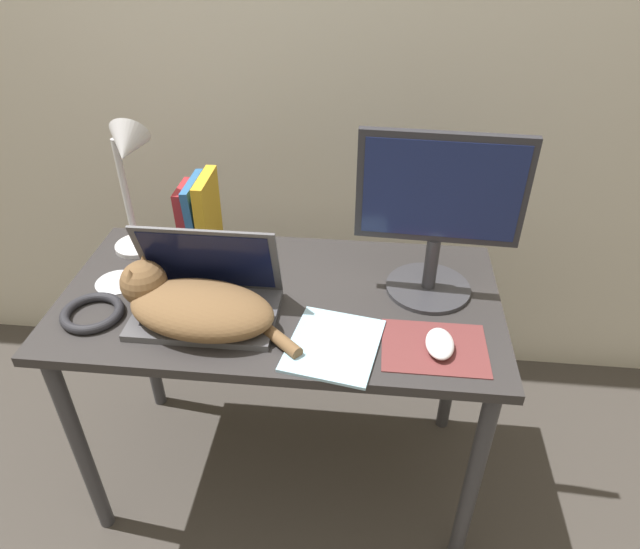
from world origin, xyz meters
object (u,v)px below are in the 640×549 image
Objects in this scene: laptop at (207,297)px; external_monitor at (438,212)px; computer_mouse at (440,344)px; desk_lamp at (128,168)px; cd_disc at (117,282)px; book_row at (199,216)px; notepad at (334,345)px; cat at (192,305)px; cable_coil at (92,313)px.

laptop is 0.81× the size of external_monitor.
computer_mouse is 0.95m from desk_lamp.
external_monitor is at bearing 3.69° from cd_disc.
laptop and book_row have the same top height.
book_row is 0.86× the size of notepad.
computer_mouse is at bearing 3.27° from notepad.
external_monitor is 0.33m from computer_mouse.
cat is 0.36m from notepad.
computer_mouse is (0.59, -0.09, -0.03)m from laptop.
external_monitor is (0.57, 0.15, 0.20)m from laptop.
external_monitor is at bearing -6.54° from desk_lamp.
notepad is (0.34, -0.10, -0.04)m from laptop.
laptop is 0.43m from desk_lamp.
notepad is at bearing -16.70° from laptop.
computer_mouse is at bearing -11.97° from cd_disc.
cd_disc is at bearing -100.44° from desk_lamp.
cat is 0.61m from computer_mouse.
laptop is 3.04× the size of cd_disc.
laptop is 0.63m from external_monitor.
desk_lamp is (-0.26, 0.25, 0.23)m from laptop.
laptop reaches higher than computer_mouse.
computer_mouse reaches higher than cable_coil.
laptop is at bearing -72.43° from book_row.
cd_disc is (-0.29, 0.10, -0.04)m from laptop.
book_row is 0.30m from cd_disc.
laptop reaches higher than cd_disc.
external_monitor reaches higher than cat.
cat is 1.76× the size of notepad.
desk_lamp is (-0.16, -0.05, 0.17)m from book_row.
computer_mouse is 0.25m from notepad.
external_monitor is 1.07× the size of desk_lamp.
desk_lamp is 0.40m from cable_coil.
cat is at bearing -160.98° from external_monitor.
book_row is at bearing 101.92° from cat.
external_monitor is 0.84m from desk_lamp.
cd_disc is (-0.27, 0.15, -0.06)m from cat.
cd_disc is at bearing -176.31° from external_monitor.
desk_lamp is (-0.83, 0.10, 0.04)m from external_monitor.
desk_lamp is at bearing 128.38° from cat.
laptop reaches higher than cable_coil.
notepad is at bearing -17.80° from cd_disc.
computer_mouse is at bearing -86.63° from external_monitor.
cd_disc is (-0.86, -0.06, -0.24)m from external_monitor.
cable_coil is (-0.27, -0.00, -0.05)m from cat.
external_monitor reaches higher than cable_coil.
cable_coil is (-0.86, -0.21, -0.23)m from external_monitor.
computer_mouse is (0.61, -0.04, -0.04)m from cat.
laptop is 3.31× the size of computer_mouse.
computer_mouse is (0.01, -0.24, -0.22)m from external_monitor.
external_monitor is 0.70m from book_row.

